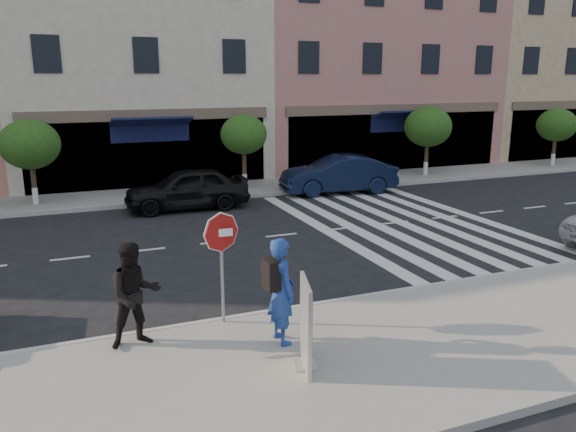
% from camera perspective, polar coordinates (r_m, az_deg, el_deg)
% --- Properties ---
extents(ground, '(120.00, 120.00, 0.00)m').
position_cam_1_polar(ground, '(12.78, -2.53, -7.45)').
color(ground, black).
rests_on(ground, ground).
extents(sidewalk_near, '(60.00, 4.50, 0.15)m').
position_cam_1_polar(sidewalk_near, '(9.62, 5.18, -14.60)').
color(sidewalk_near, gray).
rests_on(sidewalk_near, ground).
extents(sidewalk_far, '(60.00, 3.00, 0.15)m').
position_cam_1_polar(sidewalk_far, '(23.04, -11.69, 2.18)').
color(sidewalk_far, gray).
rests_on(sidewalk_far, ground).
extents(building_centre, '(11.00, 9.00, 11.00)m').
position_cam_1_polar(building_centre, '(28.46, -15.57, 15.15)').
color(building_centre, beige).
rests_on(building_centre, ground).
extents(building_east_mid, '(13.00, 9.00, 13.00)m').
position_cam_1_polar(building_east_mid, '(32.23, 7.02, 17.13)').
color(building_east_mid, '#B17669').
rests_on(building_east_mid, ground).
extents(building_east_far, '(12.00, 9.00, 12.00)m').
position_cam_1_polar(building_east_far, '(39.73, 23.56, 14.77)').
color(building_east_far, '#D6BB89').
rests_on(building_east_far, ground).
extents(street_tree_wb, '(2.10, 2.10, 3.06)m').
position_cam_1_polar(street_tree_wb, '(22.19, -24.76, 6.59)').
color(street_tree_wb, '#473323').
rests_on(street_tree_wb, sidewalk_far).
extents(street_tree_c, '(1.90, 1.90, 3.04)m').
position_cam_1_polar(street_tree_c, '(23.21, -4.52, 8.21)').
color(street_tree_c, '#473323').
rests_on(street_tree_c, sidewalk_far).
extents(street_tree_ea, '(2.20, 2.20, 3.19)m').
position_cam_1_polar(street_tree_ea, '(27.28, 14.04, 8.77)').
color(street_tree_ea, '#473323').
rests_on(street_tree_ea, sidewalk_far).
extents(street_tree_eb, '(2.00, 2.00, 2.94)m').
position_cam_1_polar(street_tree_eb, '(32.61, 25.63, 8.32)').
color(street_tree_eb, '#473323').
rests_on(street_tree_eb, sidewalk_far).
extents(stop_sign, '(0.76, 0.11, 2.14)m').
position_cam_1_polar(stop_sign, '(10.33, -6.77, -2.63)').
color(stop_sign, gray).
rests_on(stop_sign, sidewalk_near).
extents(photographer, '(0.51, 0.72, 1.88)m').
position_cam_1_polar(photographer, '(9.72, -0.69, -7.59)').
color(photographer, navy).
rests_on(photographer, sidewalk_near).
extents(walker, '(0.96, 0.78, 1.84)m').
position_cam_1_polar(walker, '(9.95, -15.30, -7.73)').
color(walker, black).
rests_on(walker, sidewalk_near).
extents(poster_board, '(0.41, 0.93, 1.46)m').
position_cam_1_polar(poster_board, '(8.98, 1.85, -11.14)').
color(poster_board, beige).
rests_on(poster_board, sidewalk_near).
extents(car_far_mid, '(4.44, 1.87, 1.50)m').
position_cam_1_polar(car_far_mid, '(20.55, -10.23, 2.76)').
color(car_far_mid, black).
rests_on(car_far_mid, ground).
extents(car_far_right, '(4.86, 2.19, 1.55)m').
position_cam_1_polar(car_far_right, '(23.18, 5.14, 4.24)').
color(car_far_right, black).
rests_on(car_far_right, ground).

